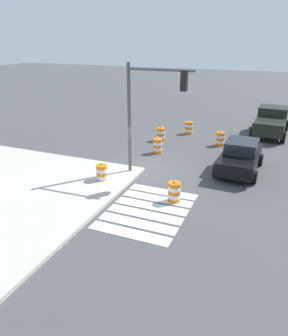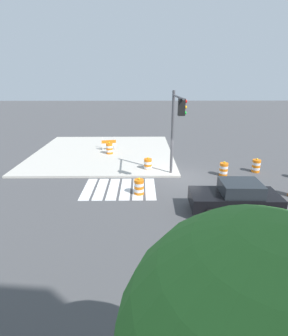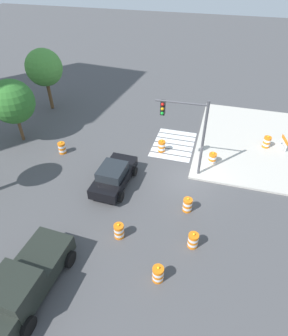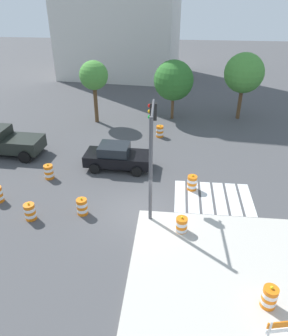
# 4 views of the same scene
# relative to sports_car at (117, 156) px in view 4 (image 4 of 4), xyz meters

# --- Properties ---
(ground_plane) EXTENTS (120.00, 120.00, 0.00)m
(ground_plane) POSITION_rel_sports_car_xyz_m (1.99, -4.71, -0.81)
(ground_plane) COLOR #474749
(sidewalk_corner) EXTENTS (12.00, 12.00, 0.15)m
(sidewalk_corner) POSITION_rel_sports_car_xyz_m (7.99, -10.71, -0.74)
(sidewalk_corner) COLOR #BCB7AD
(sidewalk_corner) RESTS_ON ground
(crosswalk_stripes) EXTENTS (4.35, 3.20, 0.02)m
(crosswalk_stripes) POSITION_rel_sports_car_xyz_m (5.99, -2.91, -0.80)
(crosswalk_stripes) COLOR silver
(crosswalk_stripes) RESTS_ON ground
(sports_car) EXTENTS (4.36, 2.25, 1.63)m
(sports_car) POSITION_rel_sports_car_xyz_m (0.00, 0.00, 0.00)
(sports_car) COLOR black
(sports_car) RESTS_ON ground
(pickup_truck) EXTENTS (5.24, 2.54, 1.92)m
(pickup_truck) POSITION_rel_sports_car_xyz_m (-8.32, 1.16, 0.16)
(pickup_truck) COLOR black
(pickup_truck) RESTS_ON ground
(traffic_barrel_near_corner) EXTENTS (0.56, 0.56, 1.02)m
(traffic_barrel_near_corner) POSITION_rel_sports_car_xyz_m (-1.01, -5.09, -0.36)
(traffic_barrel_near_corner) COLOR orange
(traffic_barrel_near_corner) RESTS_ON ground
(traffic_barrel_median_near) EXTENTS (0.56, 0.56, 1.02)m
(traffic_barrel_median_near) POSITION_rel_sports_car_xyz_m (2.46, 5.22, -0.36)
(traffic_barrel_median_near) COLOR orange
(traffic_barrel_median_near) RESTS_ON ground
(traffic_barrel_median_far) EXTENTS (0.56, 0.56, 1.02)m
(traffic_barrel_median_far) POSITION_rel_sports_car_xyz_m (-3.54, -5.79, -0.36)
(traffic_barrel_median_far) COLOR orange
(traffic_barrel_median_far) RESTS_ON ground
(traffic_barrel_far_curb) EXTENTS (0.56, 0.56, 1.02)m
(traffic_barrel_far_curb) POSITION_rel_sports_car_xyz_m (4.78, -2.17, -0.36)
(traffic_barrel_far_curb) COLOR orange
(traffic_barrel_far_curb) RESTS_ON ground
(traffic_barrel_lane_center) EXTENTS (0.56, 0.56, 1.02)m
(traffic_barrel_lane_center) POSITION_rel_sports_car_xyz_m (-4.01, -1.77, -0.36)
(traffic_barrel_lane_center) COLOR orange
(traffic_barrel_lane_center) RESTS_ON ground
(traffic_barrel_opposite_curb) EXTENTS (0.56, 0.56, 1.02)m
(traffic_barrel_opposite_curb) POSITION_rel_sports_car_xyz_m (4.17, -6.12, -0.36)
(traffic_barrel_opposite_curb) COLOR orange
(traffic_barrel_opposite_curb) RESTS_ON ground
(traffic_barrel_on_sidewalk) EXTENTS (0.56, 0.56, 1.02)m
(traffic_barrel_on_sidewalk) POSITION_rel_sports_car_xyz_m (7.39, -10.05, -0.21)
(traffic_barrel_on_sidewalk) COLOR orange
(traffic_barrel_on_sidewalk) RESTS_ON sidewalk_corner
(construction_barricade) EXTENTS (1.37, 1.02, 1.00)m
(construction_barricade) POSITION_rel_sports_car_xyz_m (7.61, -11.50, -0.09)
(construction_barricade) COLOR silver
(construction_barricade) RESTS_ON sidewalk_corner
(traffic_light_pole) EXTENTS (0.49, 3.29, 5.50)m
(traffic_light_pole) POSITION_rel_sports_car_xyz_m (2.53, -4.18, 3.10)
(traffic_light_pole) COLOR #4C4C51
(traffic_light_pole) RESTS_ON sidewalk_corner
(street_tree_streetside_near) EXTENTS (2.36, 2.36, 5.21)m
(street_tree_streetside_near) POSITION_rel_sports_car_xyz_m (-3.19, 7.87, 3.16)
(street_tree_streetside_near) COLOR brown
(street_tree_streetside_near) RESTS_ON ground
(street_tree_streetside_mid) EXTENTS (3.33, 3.33, 5.68)m
(street_tree_streetside_mid) POSITION_rel_sports_car_xyz_m (9.18, 9.97, 3.18)
(street_tree_streetside_mid) COLOR brown
(street_tree_streetside_mid) RESTS_ON ground
(street_tree_streetside_far) EXTENTS (3.38, 3.38, 5.10)m
(street_tree_streetside_far) POSITION_rel_sports_car_xyz_m (3.32, 9.32, 2.59)
(street_tree_streetside_far) COLOR brown
(street_tree_streetside_far) RESTS_ON ground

